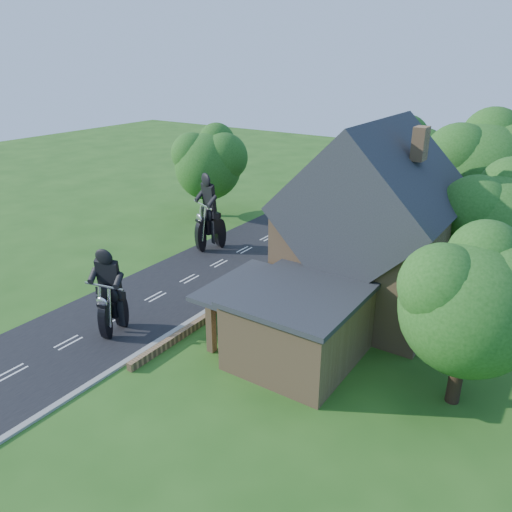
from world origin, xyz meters
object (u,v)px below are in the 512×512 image
Objects in this scene: house at (371,232)px; motorcycle_lead at (114,321)px; annex at (297,324)px; garden_wall at (264,281)px; motorcycle_follow at (211,238)px.

house is 14.19m from motorcycle_lead.
annex is 9.35m from motorcycle_lead.
annex is 4.74× the size of motorcycle_lead.
annex is at bearing -46.16° from garden_wall.
garden_wall is 3.12× the size of annex.
motorcycle_follow is (-6.41, 2.78, 0.64)m from garden_wall.
house is at bearing -144.97° from motorcycle_lead.
garden_wall is 7.02m from motorcycle_follow.
house reaches higher than motorcycle_follow.
motorcycle_follow reaches higher than motorcycle_lead.
annex reaches higher than motorcycle_lead.
motorcycle_follow is at bearing 144.39° from annex.
motorcycle_lead is at bearing -132.86° from house.
annex is (5.57, -5.80, 1.57)m from garden_wall.
garden_wall is 2.15× the size of house.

